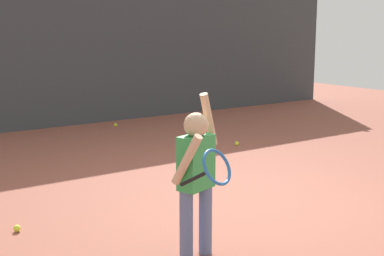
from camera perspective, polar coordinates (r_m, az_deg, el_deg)
name	(u,v)px	position (r m, az deg, el deg)	size (l,w,h in m)	color
ground_plane	(251,200)	(5.97, 6.29, -7.63)	(20.00, 20.00, 0.00)	brown
back_fence_windscreen	(61,39)	(10.40, -13.73, 9.20)	(13.58, 0.08, 3.30)	#383D42
fence_post_1	(60,35)	(10.46, -13.87, 9.62)	(0.09, 0.09, 3.45)	slate
fence_post_2	(309,32)	(14.24, 12.34, 9.90)	(0.09, 0.09, 3.45)	slate
tennis_player	(197,172)	(4.32, 0.52, -4.68)	(0.59, 0.72, 1.35)	slate
tennis_ball_0	(237,143)	(8.60, 4.79, -1.65)	(0.07, 0.07, 0.07)	#CCE033
tennis_ball_1	(116,125)	(10.30, -8.14, 0.34)	(0.07, 0.07, 0.07)	#CCE033
tennis_ball_2	(17,228)	(5.31, -18.11, -10.11)	(0.07, 0.07, 0.07)	#CCE033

